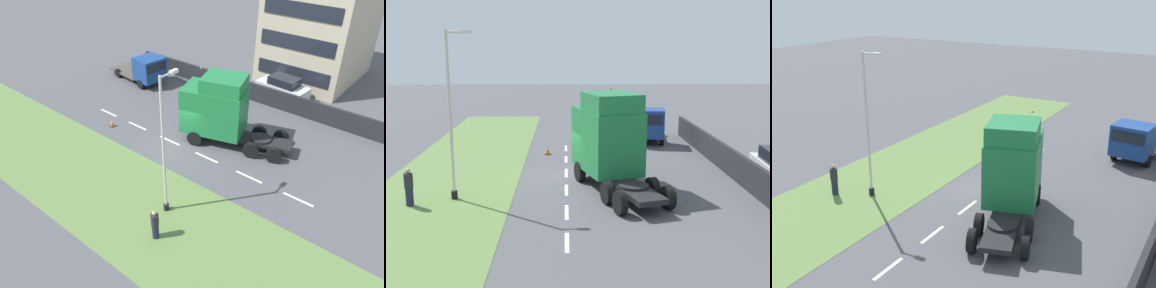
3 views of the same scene
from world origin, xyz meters
The scene contains 8 objects.
ground_plane centered at (0.00, 0.00, 0.00)m, with size 120.00×120.00×0.00m, color #515156.
grass_verge centered at (-6.00, 0.00, 0.01)m, with size 7.00×44.00×0.01m.
lane_markings centered at (0.00, -0.70, 0.00)m, with size 0.16×17.80×0.00m.
lorry_cab centered at (2.14, -1.59, 2.39)m, with size 4.43×7.62×4.89m.
flatbed_truck centered at (5.86, 8.88, 1.36)m, with size 3.05×6.14×2.55m.
lamp_post centered at (-5.13, -3.56, 3.63)m, with size 1.27×0.29×7.70m.
pedestrian centered at (-6.99, -4.48, 0.84)m, with size 0.39×0.39×1.72m.
traffic_cone_lead centered at (-1.20, 5.47, 0.28)m, with size 0.36×0.36×0.58m.
Camera 3 is at (10.98, -21.57, 10.86)m, focal length 45.00 mm.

